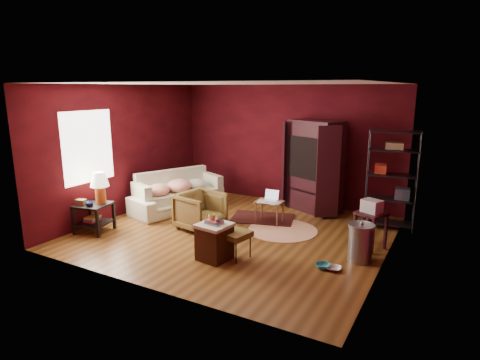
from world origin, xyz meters
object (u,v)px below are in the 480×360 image
object	(u,v)px
sofa	(177,192)
laptop_desk	(269,203)
armchair	(200,209)
side_table	(97,196)
tv_armoire	(313,164)
wire_shelving	(393,176)
hamper	(214,241)

from	to	relation	value
sofa	laptop_desk	distance (m)	2.21
armchair	side_table	bearing A→B (deg)	132.41
side_table	tv_armoire	xyz separation A→B (m)	(3.17, 3.33, 0.36)
tv_armoire	wire_shelving	bearing A→B (deg)	10.70
sofa	wire_shelving	distance (m)	4.58
armchair	laptop_desk	bearing A→B (deg)	-36.87
armchair	side_table	world-z (taller)	side_table
tv_armoire	wire_shelving	size ratio (longest dim) A/B	1.05
armchair	laptop_desk	world-z (taller)	armchair
side_table	hamper	distance (m)	2.71
hamper	laptop_desk	size ratio (longest dim) A/B	1.03
tv_armoire	hamper	bearing A→B (deg)	-74.78
hamper	laptop_desk	xyz separation A→B (m)	(0.02, 2.06, 0.10)
side_table	wire_shelving	world-z (taller)	wire_shelving
armchair	hamper	size ratio (longest dim) A/B	1.17
armchair	laptop_desk	size ratio (longest dim) A/B	1.20
sofa	armchair	distance (m)	1.39
armchair	wire_shelving	xyz separation A→B (m)	(3.24, 1.87, 0.66)
laptop_desk	armchair	bearing A→B (deg)	-138.10
armchair	tv_armoire	xyz separation A→B (m)	(1.51, 2.27, 0.66)
hamper	tv_armoire	bearing A→B (deg)	81.66
sofa	laptop_desk	world-z (taller)	sofa
laptop_desk	tv_armoire	size ratio (longest dim) A/B	0.33
side_table	laptop_desk	bearing A→B (deg)	37.07
side_table	hamper	bearing A→B (deg)	-0.39
sofa	tv_armoire	size ratio (longest dim) A/B	1.05
sofa	armchair	xyz separation A→B (m)	(1.16, -0.77, -0.01)
armchair	laptop_desk	distance (m)	1.43
laptop_desk	wire_shelving	xyz separation A→B (m)	(2.20, 0.89, 0.64)
hamper	wire_shelving	xyz separation A→B (m)	(2.22, 2.95, 0.75)
sofa	armchair	bearing A→B (deg)	-108.04
armchair	hamper	distance (m)	1.49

